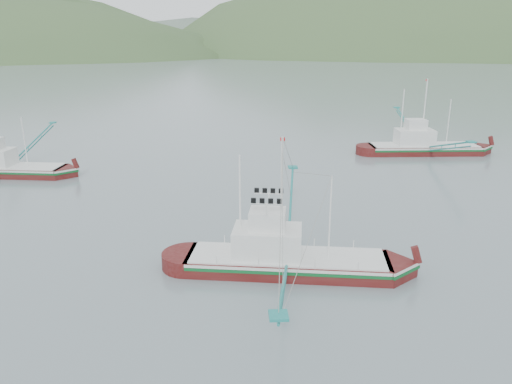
{
  "coord_description": "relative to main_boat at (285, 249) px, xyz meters",
  "views": [
    {
      "loc": [
        -2.18,
        -33.89,
        15.85
      ],
      "look_at": [
        0.0,
        6.0,
        3.2
      ],
      "focal_mm": 35.0,
      "sensor_mm": 36.0,
      "label": 1
    }
  ],
  "objects": [
    {
      "name": "bg_boat_right",
      "position": [
        23.09,
        34.93,
        -0.19
      ],
      "size": [
        15.12,
        27.26,
        11.03
      ],
      "rotation": [
        0.0,
        0.0,
        -0.02
      ],
      "color": "#480D0C",
      "rests_on": "ground"
    },
    {
      "name": "headland_right",
      "position": [
        238.47,
        432.39,
        -1.7
      ],
      "size": [
        684.0,
        432.0,
        306.0
      ],
      "primitive_type": "ellipsoid",
      "color": "#3B572D",
      "rests_on": "ground"
    },
    {
      "name": "bg_boat_left",
      "position": [
        -30.17,
        26.71,
        -0.1
      ],
      "size": [
        14.16,
        24.83,
        10.1
      ],
      "rotation": [
        0.0,
        0.0,
        -0.14
      ],
      "color": "#480D0C",
      "rests_on": "ground"
    },
    {
      "name": "ridge_distant",
      "position": [
        28.47,
        562.39,
        -1.7
      ],
      "size": [
        960.0,
        400.0,
        240.0
      ],
      "primitive_type": "ellipsoid",
      "color": "slate",
      "rests_on": "ground"
    },
    {
      "name": "main_boat",
      "position": [
        0.0,
        0.0,
        0.0
      ],
      "size": [
        14.44,
        25.28,
        10.3
      ],
      "rotation": [
        0.0,
        0.0,
        -0.15
      ],
      "color": "#480D0C",
      "rests_on": "ground"
    },
    {
      "name": "ground",
      "position": [
        -1.53,
        2.39,
        -1.7
      ],
      "size": [
        1200.0,
        1200.0,
        0.0
      ],
      "primitive_type": "plane",
      "color": "slate",
      "rests_on": "ground"
    }
  ]
}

